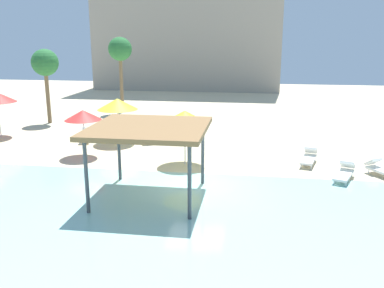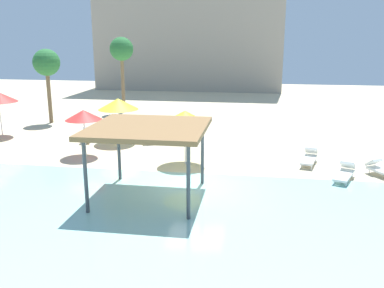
% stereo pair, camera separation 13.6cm
% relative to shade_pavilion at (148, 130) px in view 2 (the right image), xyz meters
% --- Properties ---
extents(ground_plane, '(80.00, 80.00, 0.00)m').
position_rel_shade_pavilion_xyz_m(ground_plane, '(1.59, 1.64, -2.73)').
color(ground_plane, beige).
extents(lagoon_water, '(44.00, 13.50, 0.04)m').
position_rel_shade_pavilion_xyz_m(lagoon_water, '(1.59, -3.61, -2.71)').
color(lagoon_water, '#99D1C6').
rests_on(lagoon_water, ground).
extents(shade_pavilion, '(4.38, 4.38, 2.90)m').
position_rel_shade_pavilion_xyz_m(shade_pavilion, '(0.00, 0.00, 0.00)').
color(shade_pavilion, '#42474C').
rests_on(shade_pavilion, ground).
extents(beach_umbrella_yellow_0, '(2.37, 2.37, 2.64)m').
position_rel_shade_pavilion_xyz_m(beach_umbrella_yellow_0, '(-4.02, 8.40, -0.42)').
color(beach_umbrella_yellow_0, silver).
rests_on(beach_umbrella_yellow_0, ground).
extents(beach_umbrella_yellow_1, '(2.31, 2.31, 2.70)m').
position_rel_shade_pavilion_xyz_m(beach_umbrella_yellow_1, '(0.61, 4.65, -0.35)').
color(beach_umbrella_yellow_1, silver).
rests_on(beach_umbrella_yellow_1, ground).
extents(beach_umbrella_red_2, '(1.93, 1.93, 2.46)m').
position_rel_shade_pavilion_xyz_m(beach_umbrella_red_2, '(-4.88, 5.32, -0.53)').
color(beach_umbrella_red_2, silver).
rests_on(beach_umbrella_red_2, ground).
extents(lounge_chair_0, '(1.26, 1.98, 0.74)m').
position_rel_shade_pavilion_xyz_m(lounge_chair_0, '(7.99, 3.33, -2.40)').
color(lounge_chair_0, white).
rests_on(lounge_chair_0, ground).
extents(lounge_chair_2, '(1.53, 1.92, 0.74)m').
position_rel_shade_pavilion_xyz_m(lounge_chair_2, '(9.78, 4.03, -2.40)').
color(lounge_chair_2, white).
rests_on(lounge_chair_2, ground).
extents(lounge_chair_3, '(1.05, 1.99, 0.74)m').
position_rel_shade_pavilion_xyz_m(lounge_chair_3, '(6.72, 5.58, -2.40)').
color(lounge_chair_3, white).
rests_on(lounge_chair_3, ground).
extents(lounge_chair_4, '(1.06, 1.99, 0.74)m').
position_rel_shade_pavilion_xyz_m(lounge_chair_4, '(-6.14, 8.53, -2.40)').
color(lounge_chair_4, white).
rests_on(lounge_chair_4, ground).
extents(lounge_chair_5, '(1.26, 1.98, 0.74)m').
position_rel_shade_pavilion_xyz_m(lounge_chair_5, '(-2.49, 8.89, -2.40)').
color(lounge_chair_5, white).
rests_on(lounge_chair_5, ground).
extents(palm_tree_0, '(1.90, 1.90, 5.31)m').
position_rel_shade_pavilion_xyz_m(palm_tree_0, '(-10.86, 13.27, 1.53)').
color(palm_tree_0, brown).
rests_on(palm_tree_0, ground).
extents(palm_tree_1, '(1.90, 1.90, 6.11)m').
position_rel_shade_pavilion_xyz_m(palm_tree_1, '(-6.92, 18.29, 2.29)').
color(palm_tree_1, brown).
rests_on(palm_tree_1, ground).
extents(hotel_block_0, '(21.51, 11.02, 19.10)m').
position_rel_shade_pavilion_xyz_m(hotel_block_0, '(-4.08, 37.64, 6.82)').
color(hotel_block_0, '#9E9384').
rests_on(hotel_block_0, ground).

